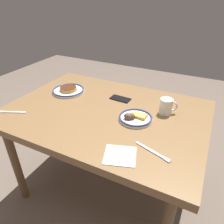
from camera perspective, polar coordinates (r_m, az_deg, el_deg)
The scene contains 9 objects.
ground_plane at distance 1.86m, azimuth -1.51°, elevation -19.82°, with size 6.00×6.00×0.00m, color #67594E.
dining_table at distance 1.41m, azimuth -1.89°, elevation -2.11°, with size 1.29×0.93×0.75m.
plate_near_main at distance 1.27m, azimuth 6.25°, elevation -1.52°, with size 0.20×0.20×0.05m.
plate_center_pancakes at distance 1.64m, azimuth -11.86°, elevation 5.89°, with size 0.24×0.24×0.04m.
coffee_mug at distance 1.35m, azimuth 14.68°, elevation 1.53°, with size 0.11×0.08×0.10m.
cell_phone at distance 1.50m, azimuth 2.31°, elevation 3.65°, with size 0.14×0.07×0.01m, color black.
paper_napkin at distance 1.02m, azimuth 2.21°, elevation -11.81°, with size 0.15×0.14×0.00m, color white.
fork_near at distance 1.05m, azimuth 11.13°, elevation -10.61°, with size 0.20×0.08×0.01m.
fork_far at distance 1.49m, azimuth -25.86°, elevation -0.03°, with size 0.18×0.09×0.01m.
Camera 1 is at (-0.57, 1.03, 1.44)m, focal length 33.40 mm.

